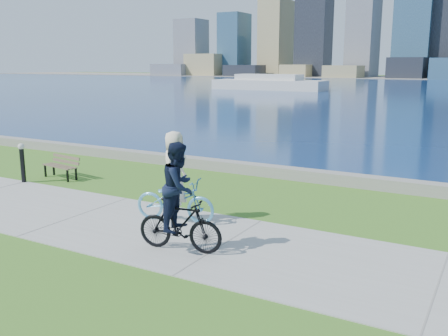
% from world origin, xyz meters
% --- Properties ---
extents(ground, '(320.00, 320.00, 0.00)m').
position_xyz_m(ground, '(0.00, 0.00, 0.00)').
color(ground, '#34651A').
rests_on(ground, ground).
extents(concrete_path, '(80.00, 3.50, 0.02)m').
position_xyz_m(concrete_path, '(0.00, 0.00, 0.01)').
color(concrete_path, gray).
rests_on(concrete_path, ground).
extents(seawall, '(90.00, 0.50, 0.35)m').
position_xyz_m(seawall, '(0.00, 6.20, 0.17)').
color(seawall, slate).
rests_on(seawall, ground).
extents(bay_water, '(320.00, 131.00, 0.01)m').
position_xyz_m(bay_water, '(0.00, 72.00, 0.00)').
color(bay_water, navy).
rests_on(bay_water, ground).
extents(ferry_near, '(15.86, 4.53, 2.15)m').
position_xyz_m(ferry_near, '(-20.55, 55.95, 0.90)').
color(ferry_near, silver).
rests_on(ferry_near, ground).
extents(park_bench, '(1.42, 0.67, 0.71)m').
position_xyz_m(park_bench, '(-3.43, 2.70, 0.43)').
color(park_bench, black).
rests_on(park_bench, ground).
extents(bollard_lamp, '(0.20, 0.20, 1.22)m').
position_xyz_m(bollard_lamp, '(-3.99, 1.66, 0.70)').
color(bollard_lamp, black).
rests_on(bollard_lamp, ground).
extents(cyclist_woman, '(1.03, 2.00, 2.09)m').
position_xyz_m(cyclist_woman, '(2.29, 0.77, 0.80)').
color(cyclist_woman, '#5AAEDB').
rests_on(cyclist_woman, ground).
extents(cyclist_man, '(0.78, 1.79, 2.13)m').
position_xyz_m(cyclist_man, '(3.44, -0.71, 0.92)').
color(cyclist_man, black).
rests_on(cyclist_man, ground).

